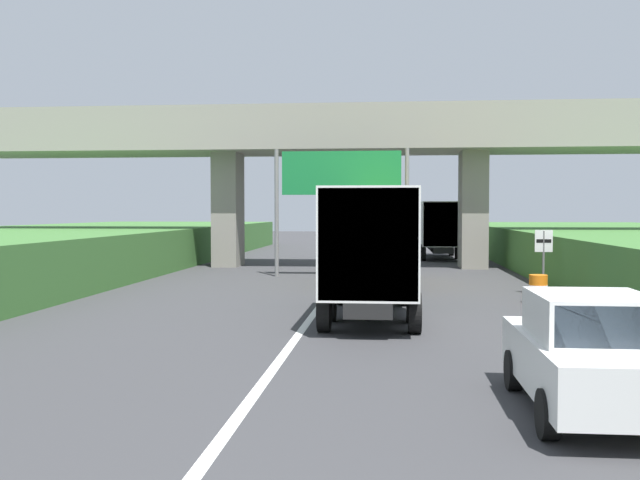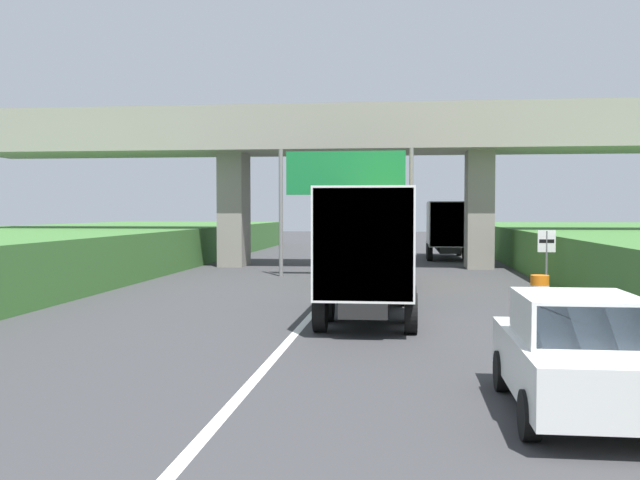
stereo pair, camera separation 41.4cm
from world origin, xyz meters
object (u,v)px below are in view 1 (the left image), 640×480
at_px(overhead_highway_sign, 341,182).
at_px(truck_black, 439,227).
at_px(truck_green, 372,246).
at_px(car_white, 589,354).
at_px(truck_yellow, 380,235).
at_px(construction_barrel_3, 538,289).
at_px(construction_barrel_2, 576,310).
at_px(speed_limit_sign, 544,252).

relative_size(overhead_highway_sign, truck_black, 0.81).
bearing_deg(truck_green, car_white, -69.71).
bearing_deg(car_white, truck_green, 110.29).
xyz_separation_m(overhead_highway_sign, truck_green, (1.63, -12.22, -2.22)).
distance_m(truck_yellow, construction_barrel_3, 7.78).
bearing_deg(construction_barrel_3, construction_barrel_2, -90.86).
xyz_separation_m(construction_barrel_2, construction_barrel_3, (0.07, 4.84, 0.00)).
bearing_deg(truck_green, speed_limit_sign, 47.15).
xyz_separation_m(truck_black, car_white, (-0.21, -34.16, -1.08)).
xyz_separation_m(overhead_highway_sign, truck_yellow, (1.72, -2.81, -2.22)).
distance_m(car_white, construction_barrel_2, 7.86).
height_order(truck_black, construction_barrel_3, truck_black).
height_order(truck_yellow, truck_black, same).
bearing_deg(construction_barrel_3, truck_yellow, 130.73).
relative_size(truck_green, construction_barrel_2, 8.11).
xyz_separation_m(truck_green, construction_barrel_3, (5.08, 3.61, -1.47)).
height_order(truck_yellow, construction_barrel_3, truck_yellow).
bearing_deg(truck_green, construction_barrel_2, -13.77).
relative_size(speed_limit_sign, truck_yellow, 0.31).
xyz_separation_m(truck_yellow, truck_black, (3.40, 15.88, 0.00)).
distance_m(truck_green, truck_black, 25.52).
height_order(car_white, construction_barrel_3, car_white).
distance_m(speed_limit_sign, truck_green, 8.50).
distance_m(overhead_highway_sign, car_white, 21.91).
bearing_deg(car_white, truck_black, 89.65).
xyz_separation_m(overhead_highway_sign, construction_barrel_3, (6.71, -8.61, -3.70)).
relative_size(overhead_highway_sign, car_white, 1.43).
xyz_separation_m(truck_yellow, construction_barrel_2, (4.91, -10.63, -1.47)).
relative_size(truck_yellow, truck_black, 1.00).
height_order(overhead_highway_sign, truck_yellow, overhead_highway_sign).
distance_m(overhead_highway_sign, truck_black, 14.21).
height_order(overhead_highway_sign, truck_green, overhead_highway_sign).
distance_m(overhead_highway_sign, truck_green, 12.52).
height_order(truck_green, truck_black, same).
bearing_deg(truck_yellow, construction_barrel_3, -49.27).
distance_m(speed_limit_sign, construction_barrel_3, 2.88).
relative_size(truck_yellow, car_white, 1.78).
height_order(overhead_highway_sign, construction_barrel_3, overhead_highway_sign).
xyz_separation_m(car_white, construction_barrel_2, (1.73, 7.65, -0.40)).
xyz_separation_m(truck_green, construction_barrel_2, (5.01, -1.23, -1.47)).
relative_size(overhead_highway_sign, truck_green, 0.81).
bearing_deg(car_white, speed_limit_sign, 80.65).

